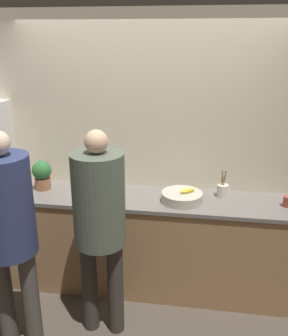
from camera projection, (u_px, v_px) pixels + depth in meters
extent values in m
plane|color=#4C4238|center=(142.00, 306.00, 3.45)|extent=(14.00, 14.00, 0.00)
cube|color=beige|center=(152.00, 152.00, 3.61)|extent=(5.20, 0.06, 2.60)
cube|color=#9E754C|center=(147.00, 243.00, 3.62)|extent=(2.60, 0.58, 0.92)
cube|color=slate|center=(147.00, 198.00, 3.46)|extent=(2.63, 0.61, 0.03)
cylinder|color=#4C4742|center=(5.00, 297.00, 2.93)|extent=(0.13, 0.13, 0.85)
cylinder|color=#4C4742|center=(31.00, 300.00, 2.90)|extent=(0.13, 0.13, 0.85)
cylinder|color=navy|center=(5.00, 206.00, 2.65)|extent=(0.40, 0.40, 0.74)
cylinder|color=#38332D|center=(90.00, 285.00, 3.09)|extent=(0.13, 0.13, 0.83)
cylinder|color=#38332D|center=(116.00, 288.00, 3.06)|extent=(0.13, 0.13, 0.83)
cylinder|color=#515B4C|center=(99.00, 200.00, 2.81)|extent=(0.40, 0.40, 0.73)
sphere|color=#DBAD89|center=(96.00, 142.00, 2.66)|extent=(0.17, 0.17, 0.17)
cylinder|color=beige|center=(182.00, 197.00, 3.33)|extent=(0.36, 0.36, 0.09)
ellipsoid|color=yellow|center=(187.00, 191.00, 3.30)|extent=(0.15, 0.12, 0.04)
cylinder|color=silver|center=(223.00, 191.00, 3.43)|extent=(0.10, 0.10, 0.12)
cylinder|color=#99754C|center=(222.00, 181.00, 3.40)|extent=(0.01, 0.05, 0.21)
cylinder|color=#99754C|center=(224.00, 181.00, 3.40)|extent=(0.03, 0.04, 0.21)
cylinder|color=#99754C|center=(223.00, 181.00, 3.39)|extent=(0.05, 0.01, 0.21)
cylinder|color=red|center=(38.00, 176.00, 3.76)|extent=(0.05, 0.05, 0.15)
cylinder|color=red|center=(37.00, 167.00, 3.72)|extent=(0.02, 0.02, 0.05)
cylinder|color=black|center=(37.00, 164.00, 3.71)|extent=(0.03, 0.03, 0.02)
cylinder|color=#A33D33|center=(288.00, 202.00, 3.24)|extent=(0.08, 0.08, 0.09)
cylinder|color=#9E6042|center=(43.00, 183.00, 3.61)|extent=(0.15, 0.15, 0.11)
sphere|color=#2D6B33|center=(42.00, 170.00, 3.56)|extent=(0.18, 0.18, 0.18)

